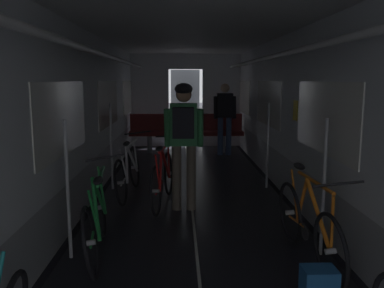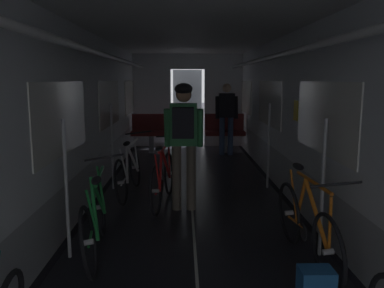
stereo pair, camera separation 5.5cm
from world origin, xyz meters
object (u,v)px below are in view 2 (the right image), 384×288
object	(u,v)px
bench_seat_far_left	(151,129)
bicycle_red_in_aisle	(163,178)
bicycle_white	(129,171)
person_standing_near_bench	(227,114)
bicycle_orange	(306,225)
bicycle_green	(95,218)
bench_seat_far_right	(225,129)
person_cyclist_aisle	(184,133)

from	to	relation	value
bench_seat_far_left	bicycle_red_in_aisle	distance (m)	4.26
bicycle_white	bicycle_red_in_aisle	bearing A→B (deg)	-40.42
person_standing_near_bench	bicycle_white	bearing A→B (deg)	-118.81
bicycle_orange	bicycle_white	size ratio (longest dim) A/B	1.00
bench_seat_far_left	bicycle_green	size ratio (longest dim) A/B	0.58
bench_seat_far_right	person_standing_near_bench	size ratio (longest dim) A/B	0.58
bench_seat_far_left	bicycle_green	distance (m)	5.91
bench_seat_far_right	bench_seat_far_left	bearing A→B (deg)	180.00
person_cyclist_aisle	bicycle_white	bearing A→B (deg)	139.30
bench_seat_far_left	bicycle_orange	size ratio (longest dim) A/B	0.58
bench_seat_far_left	bench_seat_far_right	xyz separation A→B (m)	(1.80, 0.00, 0.00)
bicycle_green	person_cyclist_aisle	world-z (taller)	person_cyclist_aisle
bench_seat_far_left	bicycle_green	world-z (taller)	bicycle_green
bench_seat_far_left	person_standing_near_bench	distance (m)	1.89
bicycle_red_in_aisle	bicycle_white	bearing A→B (deg)	139.58
person_cyclist_aisle	bicycle_green	bearing A→B (deg)	-122.74
person_cyclist_aisle	person_standing_near_bench	size ratio (longest dim) A/B	1.03
bench_seat_far_left	bench_seat_far_right	size ratio (longest dim) A/B	1.00
bench_seat_far_right	person_cyclist_aisle	world-z (taller)	person_cyclist_aisle
bicycle_orange	person_standing_near_bench	bearing A→B (deg)	91.70
bicycle_white	bicycle_red_in_aisle	size ratio (longest dim) A/B	1.01
bicycle_red_in_aisle	bench_seat_far_left	bearing A→B (deg)	96.59
person_cyclist_aisle	bicycle_red_in_aisle	xyz separation A→B (m)	(-0.30, 0.26, -0.69)
bench_seat_far_right	bicycle_white	distance (m)	4.20
bench_seat_far_left	bench_seat_far_right	distance (m)	1.80
bicycle_orange	bicycle_green	bearing A→B (deg)	173.60
bicycle_red_in_aisle	person_standing_near_bench	size ratio (longest dim) A/B	1.00
bench_seat_far_right	bicycle_orange	distance (m)	6.14
bicycle_green	person_cyclist_aisle	distance (m)	1.82
bench_seat_far_left	bicycle_orange	distance (m)	6.45
bench_seat_far_right	person_cyclist_aisle	bearing A→B (deg)	-102.69
bicycle_orange	person_standing_near_bench	world-z (taller)	person_standing_near_bench
bicycle_orange	person_cyclist_aisle	bearing A→B (deg)	125.71
bicycle_orange	bicycle_green	size ratio (longest dim) A/B	1.00
bicycle_white	person_standing_near_bench	size ratio (longest dim) A/B	1.01
person_standing_near_bench	bicycle_orange	bearing A→B (deg)	-88.30
bench_seat_far_left	bicycle_orange	xyz separation A→B (m)	(1.97, -6.14, -0.18)
bench_seat_far_right	bicycle_green	bearing A→B (deg)	-108.01
bicycle_orange	person_standing_near_bench	xyz separation A→B (m)	(-0.17, 5.76, 0.59)
person_cyclist_aisle	person_standing_near_bench	distance (m)	4.24
bench_seat_far_right	bicycle_orange	bearing A→B (deg)	-88.38
bench_seat_far_left	bicycle_red_in_aisle	world-z (taller)	bench_seat_far_left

